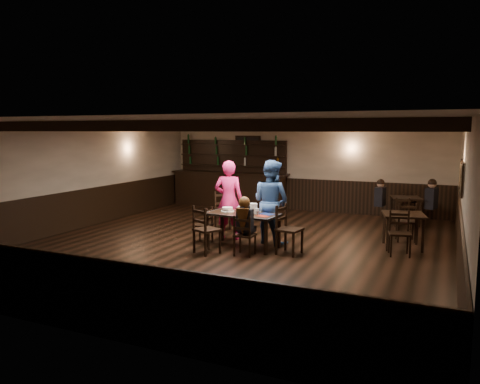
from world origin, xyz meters
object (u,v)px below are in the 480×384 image
at_px(woman_pink, 229,200).
at_px(bar_counter, 230,185).
at_px(dining_table, 243,217).
at_px(chair_near_right, 244,232).
at_px(chair_near_left, 204,226).
at_px(man_blue, 271,202).
at_px(cake, 227,209).

distance_m(woman_pink, bar_counter, 4.78).
height_order(dining_table, bar_counter, bar_counter).
xyz_separation_m(chair_near_right, bar_counter, (-2.96, 5.56, 0.24)).
distance_m(dining_table, chair_near_left, 0.98).
bearing_deg(chair_near_right, bar_counter, 118.05).
xyz_separation_m(chair_near_left, woman_pink, (-0.11, 1.42, 0.34)).
height_order(dining_table, chair_near_left, chair_near_left).
relative_size(man_blue, cake, 6.42).
bearing_deg(chair_near_left, man_blue, 57.36).
bearing_deg(cake, chair_near_left, -96.60).
distance_m(man_blue, bar_counter, 5.28).
bearing_deg(woman_pink, chair_near_left, 82.02).
bearing_deg(chair_near_right, cake, 134.37).
relative_size(dining_table, cake, 5.51).
distance_m(man_blue, cake, 1.00).
relative_size(chair_near_left, woman_pink, 0.54).
xyz_separation_m(woman_pink, cake, (0.21, -0.51, -0.13)).
bearing_deg(chair_near_right, chair_near_left, -167.36).
relative_size(man_blue, bar_counter, 0.47).
xyz_separation_m(dining_table, chair_near_left, (-0.51, -0.83, -0.09)).
bearing_deg(dining_table, man_blue, 55.95).
relative_size(dining_table, woman_pink, 0.88).
xyz_separation_m(dining_table, cake, (-0.40, 0.08, 0.12)).
bearing_deg(woman_pink, cake, 100.29).
bearing_deg(bar_counter, dining_table, -61.59).
xyz_separation_m(dining_table, man_blue, (0.42, 0.62, 0.27)).
height_order(chair_near_left, woman_pink, woman_pink).
height_order(chair_near_right, bar_counter, bar_counter).
bearing_deg(bar_counter, man_blue, -54.38).
bearing_deg(bar_counter, cake, -65.02).
xyz_separation_m(chair_near_right, man_blue, (0.11, 1.27, 0.45)).
xyz_separation_m(woman_pink, man_blue, (1.04, 0.03, 0.02)).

